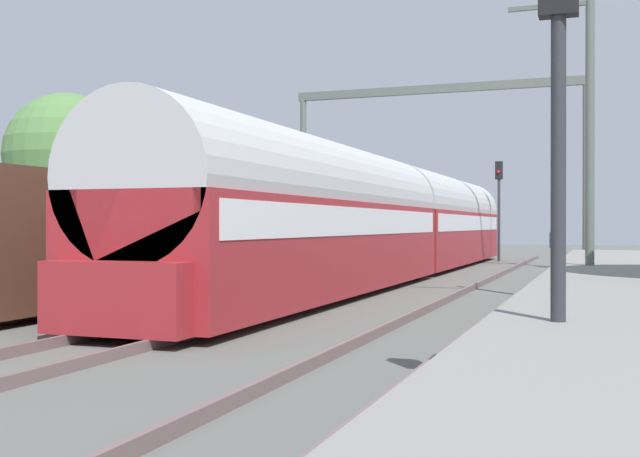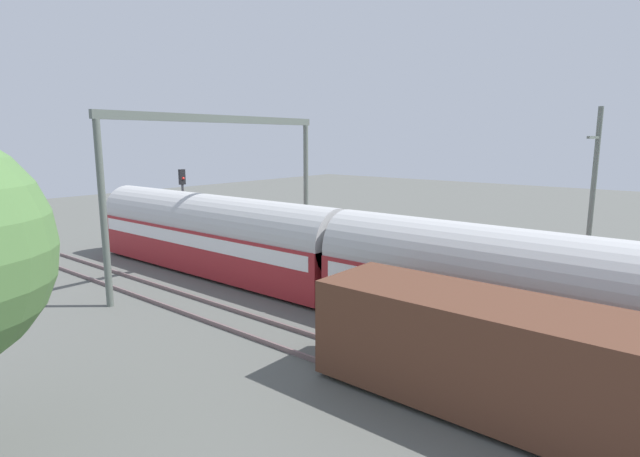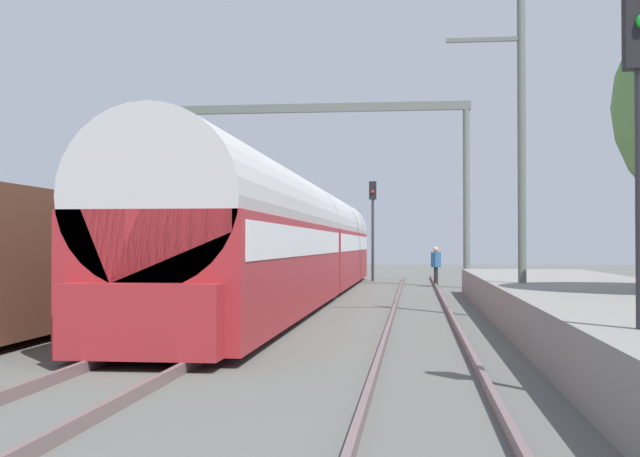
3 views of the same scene
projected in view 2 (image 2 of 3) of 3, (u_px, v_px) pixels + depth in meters
The scene contains 6 objects.
passenger_train at pixel (341, 258), 20.25m from camera, with size 2.93×32.85×3.82m.
freight_car at pixel (579, 379), 11.12m from camera, with size 2.80×13.00×2.70m.
person_crossing at pixel (282, 238), 29.09m from camera, with size 0.44×0.46×1.73m.
railway_signal_far at pixel (183, 199), 29.74m from camera, with size 0.36×0.30×4.97m.
catenary_gantry at pixel (223, 162), 24.07m from camera, with size 12.70×0.28×7.86m.
catenary_pole_east_mid at pixel (591, 204), 20.03m from camera, with size 1.90×0.20×8.00m.
Camera 2 is at (-15.82, 0.28, 6.76)m, focal length 27.95 mm.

